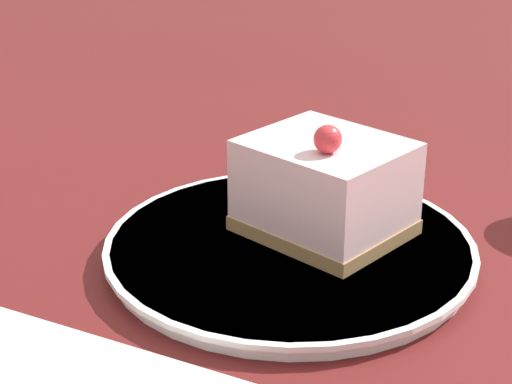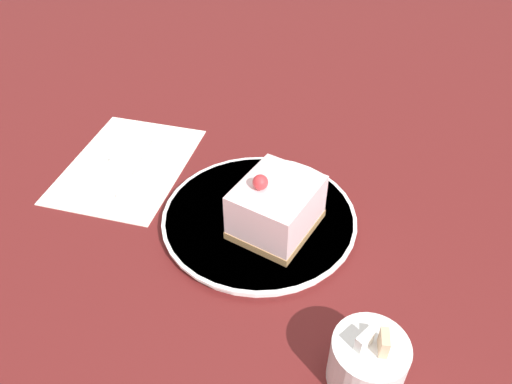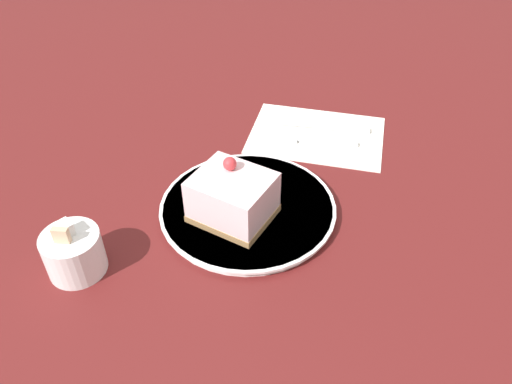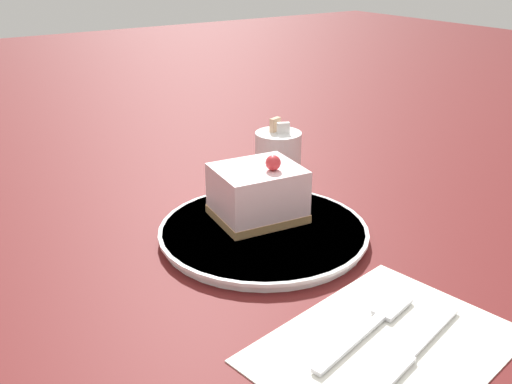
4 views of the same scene
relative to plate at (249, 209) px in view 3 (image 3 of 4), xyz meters
The scene contains 7 objects.
ground_plane 0.04m from the plate, ahead, with size 4.00×4.00×0.00m, color #5B1919.
plate is the anchor object (origin of this frame).
cake_slice 0.05m from the plate, 156.08° to the left, with size 0.10×0.12×0.09m.
napkin 0.24m from the plate, ahead, with size 0.21×0.26×0.00m.
fork 0.21m from the plate, ahead, with size 0.05×0.15×0.00m.
knife 0.27m from the plate, ahead, with size 0.06×0.18×0.00m.
sugar_bowl 0.25m from the plate, 139.33° to the left, with size 0.08×0.08×0.08m.
Camera 3 is at (-0.54, -0.23, 0.50)m, focal length 35.00 mm.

